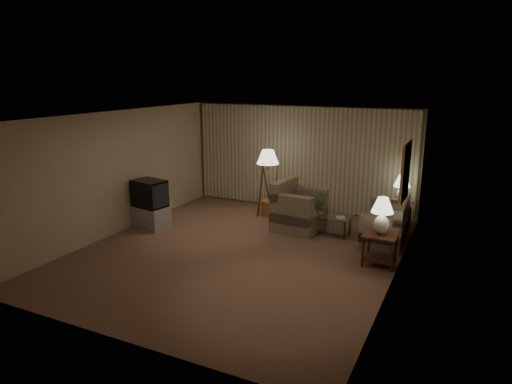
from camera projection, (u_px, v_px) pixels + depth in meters
ground at (239, 251)px, 9.17m from camera, size 7.00×7.00×0.00m
room_shell at (272, 154)px, 10.04m from camera, size 6.04×7.02×2.72m
sofa at (385, 224)px, 9.69m from camera, size 1.71×0.96×0.73m
armchair at (299, 211)px, 10.38m from camera, size 1.22×1.18×0.89m
side_table_near at (380, 243)px, 8.44m from camera, size 0.61×0.61×0.60m
side_table_far at (400, 211)px, 10.48m from camera, size 0.53×0.45×0.60m
table_lamp_near at (382, 212)px, 8.29m from camera, size 0.40×0.40×0.70m
table_lamp_far at (402, 187)px, 10.34m from camera, size 0.37×0.37×0.65m
coffee_table at (326, 221)px, 10.16m from camera, size 1.09×0.60×0.41m
tv_cabinet at (151, 217)px, 10.56m from camera, size 1.02×0.82×0.50m
crt_tv at (150, 193)px, 10.42m from camera, size 0.91×0.78×0.62m
floor_lamp at (268, 182)px, 11.24m from camera, size 0.55×0.55×1.68m
ottoman at (273, 207)px, 11.54m from camera, size 0.71×0.71×0.38m
vase at (320, 212)px, 10.17m from camera, size 0.17×0.17×0.14m
flowers at (321, 199)px, 10.10m from camera, size 0.50×0.47×0.43m
book at (336, 218)px, 9.93m from camera, size 0.27×0.30×0.02m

